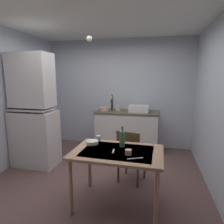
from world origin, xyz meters
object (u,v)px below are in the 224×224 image
at_px(hutch_cabinet, 34,115).
at_px(dining_table, 117,158).
at_px(glass_bottle, 122,138).
at_px(mixing_bowl_counter, 105,109).
at_px(chair_far_side, 130,154).
at_px(hand_pump, 112,103).
at_px(serving_bowl_wide, 92,142).
at_px(mug_dark, 128,152).
at_px(sink_basin, 139,109).

distance_m(hutch_cabinet, dining_table, 2.05).
relative_size(hutch_cabinet, glass_bottle, 7.57).
distance_m(mixing_bowl_counter, chair_far_side, 1.69).
bearing_deg(glass_bottle, hand_pump, 107.06).
bearing_deg(glass_bottle, dining_table, -100.10).
height_order(serving_bowl_wide, mug_dark, mug_dark).
bearing_deg(serving_bowl_wide, hand_pump, 94.70).
height_order(mixing_bowl_counter, glass_bottle, glass_bottle).
relative_size(hutch_cabinet, hand_pump, 5.55).
distance_m(dining_table, glass_bottle, 0.28).
bearing_deg(serving_bowl_wide, chair_far_side, 41.89).
relative_size(sink_basin, glass_bottle, 1.54).
height_order(mug_dark, glass_bottle, glass_bottle).
height_order(dining_table, chair_far_side, chair_far_side).
bearing_deg(serving_bowl_wide, mixing_bowl_counter, 99.57).
xyz_separation_m(hutch_cabinet, serving_bowl_wide, (1.42, -0.69, -0.21)).
relative_size(sink_basin, mug_dark, 5.27).
height_order(hutch_cabinet, serving_bowl_wide, hutch_cabinet).
relative_size(mixing_bowl_counter, dining_table, 0.19).
height_order(hand_pump, glass_bottle, hand_pump).
bearing_deg(serving_bowl_wide, hutch_cabinet, 154.07).
height_order(dining_table, serving_bowl_wide, serving_bowl_wide).
xyz_separation_m(mug_dark, glass_bottle, (-0.13, 0.27, 0.08)).
height_order(sink_basin, chair_far_side, sink_basin).
bearing_deg(hand_pump, mixing_bowl_counter, -147.81).
bearing_deg(dining_table, glass_bottle, 79.90).
relative_size(sink_basin, mixing_bowl_counter, 1.99).
bearing_deg(hutch_cabinet, hand_pump, 44.86).
distance_m(mixing_bowl_counter, glass_bottle, 2.00).
height_order(mixing_bowl_counter, dining_table, mixing_bowl_counter).
distance_m(serving_bowl_wide, glass_bottle, 0.45).
bearing_deg(hand_pump, hutch_cabinet, -135.14).
bearing_deg(hand_pump, dining_table, -75.04).
height_order(sink_basin, glass_bottle, sink_basin).
relative_size(hand_pump, chair_far_side, 0.44).
xyz_separation_m(dining_table, glass_bottle, (0.03, 0.17, 0.22)).
distance_m(sink_basin, chair_far_side, 1.54).
relative_size(mixing_bowl_counter, chair_far_side, 0.25).
distance_m(hutch_cabinet, mug_dark, 2.21).
relative_size(chair_far_side, mug_dark, 10.68).
xyz_separation_m(hand_pump, mug_dark, (0.72, -2.22, -0.29)).
xyz_separation_m(sink_basin, mug_dark, (0.08, -2.17, -0.20)).
bearing_deg(hand_pump, sink_basin, -4.01).
xyz_separation_m(sink_basin, hand_pump, (-0.64, 0.05, 0.09)).
xyz_separation_m(mixing_bowl_counter, serving_bowl_wide, (0.31, -1.84, -0.17)).
bearing_deg(hutch_cabinet, dining_table, -25.45).
distance_m(sink_basin, glass_bottle, 1.90).
bearing_deg(mixing_bowl_counter, mug_dark, -67.56).
bearing_deg(dining_table, mug_dark, -31.90).
distance_m(hand_pump, mug_dark, 2.35).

